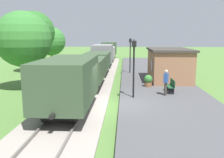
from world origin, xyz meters
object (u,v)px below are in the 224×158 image
person_waiting (166,81)px  tree_field_left (51,41)px  freight_train (100,58)px  tree_trackside_far (34,32)px  lamp_post_far (130,49)px  bench_near_hut (171,86)px  potted_planter (148,81)px  tree_trackside_mid (23,39)px  lamp_post_near (134,57)px  station_hut (169,64)px

person_waiting → tree_field_left: size_ratio=0.32×
tree_field_left → person_waiting: bearing=-54.4°
freight_train → tree_trackside_far: (-7.31, -1.72, 3.00)m
person_waiting → lamp_post_far: size_ratio=0.46×
person_waiting → freight_train: bearing=-41.8°
bench_near_hut → person_waiting: size_ratio=0.88×
bench_near_hut → potted_planter: size_ratio=1.64×
freight_train → person_waiting: bearing=-66.7°
tree_trackside_mid → tree_trackside_far: size_ratio=0.87×
freight_train → lamp_post_far: (3.47, -3.18, 1.25)m
lamp_post_near → tree_trackside_mid: 8.96m
freight_train → bench_near_hut: bearing=-63.3°
potted_planter → lamp_post_far: (-1.26, 7.13, 2.08)m
station_hut → potted_planter: 3.77m
station_hut → bench_near_hut: size_ratio=3.87×
freight_train → lamp_post_near: bearing=-75.8°
station_hut → bench_near_hut: bearing=-98.0°
freight_train → bench_near_hut: 13.62m
bench_near_hut → tree_trackside_mid: size_ratio=0.25×
station_hut → lamp_post_near: bearing=-117.4°
bench_near_hut → potted_planter: bearing=127.3°
potted_planter → tree_trackside_mid: size_ratio=0.15×
potted_planter → tree_trackside_mid: 10.07m
tree_trackside_far → station_hut: bearing=-21.6°
tree_trackside_mid → lamp_post_far: bearing=41.5°
tree_field_left → lamp_post_near: bearing=-59.9°
lamp_post_near → tree_field_left: bearing=120.1°
person_waiting → potted_planter: person_waiting is taller
person_waiting → tree_trackside_far: bearing=-16.3°
freight_train → person_waiting: (5.61, -13.05, -0.37)m
bench_near_hut → lamp_post_near: (-2.65, -1.59, 2.08)m
bench_near_hut → person_waiting: (-0.51, -0.91, 0.46)m
tree_trackside_far → freight_train: bearing=13.3°
lamp_post_far → tree_trackside_mid: bearing=-138.5°
person_waiting → lamp_post_near: lamp_post_near is taller
station_hut → lamp_post_near: size_ratio=1.57×
freight_train → potted_planter: size_ratio=42.79×
lamp_post_far → potted_planter: bearing=-80.0°
tree_trackside_far → bench_near_hut: bearing=-37.8°
station_hut → bench_near_hut: station_hut is taller
freight_train → lamp_post_near: (3.47, -13.73, 1.25)m
bench_near_hut → tree_trackside_mid: 11.51m
potted_planter → tree_trackside_mid: (-9.56, -0.22, 3.15)m
tree_trackside_far → lamp_post_near: bearing=-48.1°
lamp_post_far → tree_trackside_far: 11.01m
potted_planter → station_hut: bearing=55.4°
lamp_post_near → tree_trackside_mid: size_ratio=0.62×
freight_train → station_hut: bearing=-47.1°
station_hut → bench_near_hut: (-0.68, -4.83, -0.93)m
lamp_post_near → tree_trackside_far: tree_trackside_far is taller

